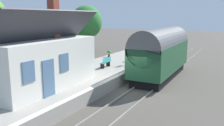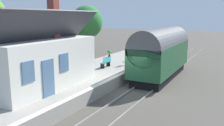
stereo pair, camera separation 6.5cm
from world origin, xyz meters
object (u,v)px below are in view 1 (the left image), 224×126
train (161,52)px  tree_mid_background (86,22)px  bench_platform_end (134,53)px  planter_bench_right (133,62)px  planter_under_sign (130,57)px  bench_near_building (106,62)px  station_building (40,61)px  station_sign_board (131,52)px  planter_edge_far (109,53)px

train → tree_mid_background: size_ratio=1.36×
bench_platform_end → tree_mid_background: tree_mid_background is taller
planter_bench_right → train: bearing=-81.6°
bench_platform_end → planter_under_sign: 2.81m
tree_mid_background → bench_near_building: bearing=-139.9°
station_building → station_sign_board: 9.54m
planter_under_sign → planter_edge_far: bearing=66.4°
bench_near_building → planter_under_sign: (3.64, -0.71, -0.02)m
train → planter_edge_far: (2.92, 6.74, -0.96)m
planter_edge_far → planter_bench_right: 5.36m
station_building → bench_near_building: 7.26m
bench_near_building → planter_under_sign: 3.71m
bench_platform_end → station_sign_board: 4.53m
train → bench_near_building: size_ratio=6.62×
station_building → planter_under_sign: station_building is taller
train → planter_edge_far: size_ratio=12.79×
planter_under_sign → station_sign_board: 1.83m
planter_bench_right → bench_near_building: bearing=132.9°
bench_platform_end → planter_bench_right: bearing=-158.4°
train → planter_bench_right: (-0.37, 2.51, -0.96)m
train → station_sign_board: bearing=88.7°
bench_near_building → tree_mid_background: bearing=40.1°
planter_under_sign → train: bearing=-113.2°
station_building → bench_near_building: bearing=-6.3°
planter_edge_far → station_sign_board: (-2.85, -3.87, 0.79)m
station_sign_board → station_building: bearing=166.3°
bench_near_building → tree_mid_background: (11.45, 9.64, 3.13)m
train → bench_near_building: bearing=115.6°
bench_near_building → planter_under_sign: size_ratio=1.77×
train → planter_bench_right: 2.71m
planter_under_sign → station_building: bearing=172.1°
train → planter_bench_right: size_ratio=11.81×
station_building → bench_near_building: size_ratio=5.58×
planter_bench_right → tree_mid_background: size_ratio=0.12×
planter_bench_right → station_sign_board: (0.44, 0.36, 0.79)m
bench_platform_end → planter_edge_far: size_ratio=1.94×
train → tree_mid_background: 16.98m
planter_bench_right → station_sign_board: size_ratio=0.50×
station_sign_board → planter_bench_right: bearing=-140.3°
planter_edge_far → station_building: bearing=-172.4°
station_building → planter_bench_right: 9.29m
station_building → tree_mid_background: (18.57, 8.86, 1.93)m
planter_under_sign → tree_mid_background: bearing=52.9°
bench_near_building → planter_bench_right: bench_near_building is taller
train → tree_mid_background: bearing=56.2°
tree_mid_background → planter_edge_far: bearing=-131.7°
train → planter_edge_far: train is taller
bench_platform_end → tree_mid_background: size_ratio=0.21×
bench_near_building → planter_under_sign: bench_near_building is taller
station_building → planter_edge_far: size_ratio=10.79×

